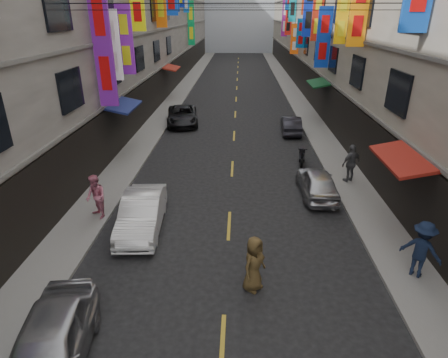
# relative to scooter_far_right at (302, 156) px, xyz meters

# --- Properties ---
(sidewalk_left) EXTENTS (2.00, 90.00, 0.12)m
(sidewalk_left) POSITION_rel_scooter_far_right_xyz_m (-9.91, 17.06, -0.38)
(sidewalk_left) COLOR slate
(sidewalk_left) RESTS_ON ground
(sidewalk_right) EXTENTS (2.00, 90.00, 0.12)m
(sidewalk_right) POSITION_rel_scooter_far_right_xyz_m (2.09, 17.06, -0.38)
(sidewalk_right) COLOR slate
(sidewalk_right) RESTS_ON ground
(street_awnings) EXTENTS (13.99, 35.20, 0.41)m
(street_awnings) POSITION_rel_scooter_far_right_xyz_m (-5.17, 1.06, 2.56)
(street_awnings) COLOR #144D15
(street_awnings) RESTS_ON ground
(lane_markings) EXTENTS (0.12, 80.20, 0.01)m
(lane_markings) POSITION_rel_scooter_far_right_xyz_m (-3.91, 14.06, -0.44)
(lane_markings) COLOR gold
(lane_markings) RESTS_ON ground
(scooter_far_right) EXTENTS (0.57, 1.80, 1.14)m
(scooter_far_right) POSITION_rel_scooter_far_right_xyz_m (0.00, 0.00, 0.00)
(scooter_far_right) COLOR black
(scooter_far_right) RESTS_ON ground
(car_left_near) EXTENTS (2.33, 4.47, 1.45)m
(car_left_near) POSITION_rel_scooter_far_right_xyz_m (-7.91, -13.79, 0.28)
(car_left_near) COLOR #ABABAF
(car_left_near) RESTS_ON ground
(car_left_mid) EXTENTS (1.78, 4.33, 1.40)m
(car_left_mid) POSITION_rel_scooter_far_right_xyz_m (-7.31, -7.32, 0.26)
(car_left_mid) COLOR white
(car_left_mid) RESTS_ON ground
(car_left_far) EXTENTS (2.91, 5.10, 1.34)m
(car_left_far) POSITION_rel_scooter_far_right_xyz_m (-7.91, 7.89, 0.23)
(car_left_far) COLOR black
(car_left_far) RESTS_ON ground
(car_right_mid) EXTENTS (1.58, 3.81, 1.29)m
(car_right_mid) POSITION_rel_scooter_far_right_xyz_m (0.09, -4.03, 0.20)
(car_right_mid) COLOR #B4B5B9
(car_right_mid) RESTS_ON ground
(car_right_far) EXTENTS (1.41, 3.68, 1.20)m
(car_right_far) POSITION_rel_scooter_far_right_xyz_m (0.09, 5.91, 0.16)
(car_right_far) COLOR #27262E
(car_right_far) RESTS_ON ground
(pedestrian_lfar) EXTENTS (1.07, 1.07, 1.85)m
(pedestrian_lfar) POSITION_rel_scooter_far_right_xyz_m (-9.31, -6.69, 0.60)
(pedestrian_lfar) COLOR #D06E88
(pedestrian_lfar) RESTS_ON sidewalk_left
(pedestrian_rnear) EXTENTS (1.37, 1.28, 1.92)m
(pedestrian_rnear) POSITION_rel_scooter_far_right_xyz_m (2.20, -9.93, 0.64)
(pedestrian_rnear) COLOR #121C34
(pedestrian_rnear) RESTS_ON sidewalk_right
(pedestrian_rfar) EXTENTS (1.29, 1.12, 1.92)m
(pedestrian_rfar) POSITION_rel_scooter_far_right_xyz_m (1.97, -2.62, 0.64)
(pedestrian_rfar) COLOR #565658
(pedestrian_rfar) RESTS_ON sidewalk_right
(pedestrian_crossing) EXTENTS (1.02, 1.08, 1.82)m
(pedestrian_crossing) POSITION_rel_scooter_far_right_xyz_m (-3.05, -10.66, 0.47)
(pedestrian_crossing) COLOR #513E20
(pedestrian_crossing) RESTS_ON ground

